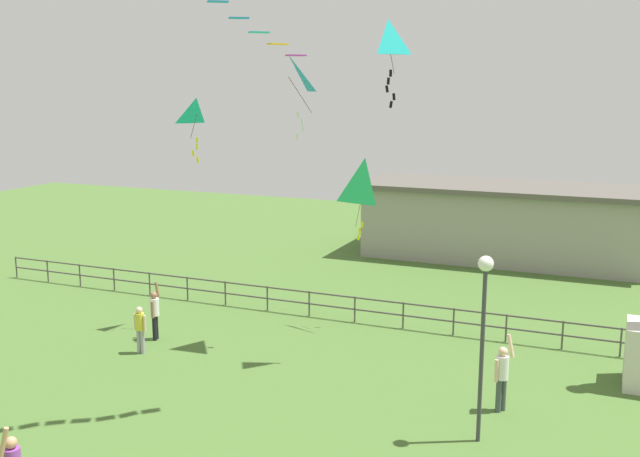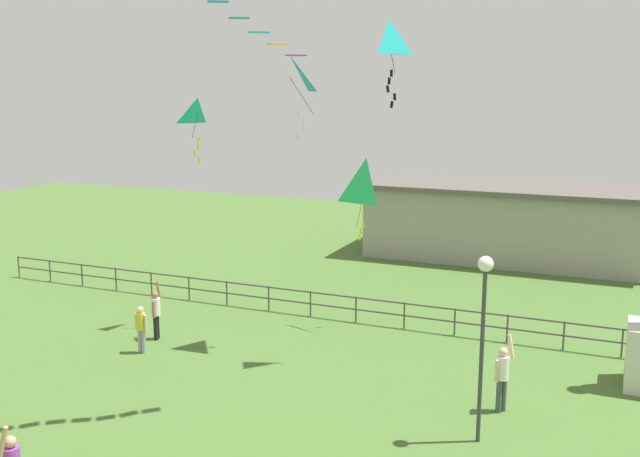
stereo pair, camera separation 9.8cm
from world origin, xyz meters
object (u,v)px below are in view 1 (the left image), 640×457
lamppost (484,309)px  person_0 (502,374)px  kite_2 (289,79)px  kite_3 (365,182)px  kite_4 (197,116)px  person_1 (155,312)px  kite_0 (388,42)px  person_2 (140,327)px

lamppost → person_0: bearing=82.9°
lamppost → kite_2: (-6.79, 4.05, 5.22)m
kite_3 → kite_4: size_ratio=1.34×
person_1 → kite_3: 8.25m
lamppost → kite_3: bearing=127.4°
kite_0 → kite_4: bearing=177.8°
person_0 → kite_0: kite_0 is taller
person_1 → kite_3: size_ratio=0.69×
person_0 → person_1: 11.50m
kite_2 → kite_3: size_ratio=0.88×
person_0 → kite_4: bearing=166.3°
person_1 → kite_3: bearing=35.0°
person_1 → person_2: person_1 is taller
person_2 → kite_3: kite_3 is taller
person_0 → kite_2: bearing=162.6°
lamppost → person_1: lamppost is taller
kite_0 → kite_2: size_ratio=1.00×
kite_0 → kite_3: (-1.64, 2.85, -4.44)m
person_2 → lamppost: bearing=-8.7°
person_1 → person_2: bearing=-75.3°
person_2 → kite_2: (4.11, 2.38, 7.62)m
person_0 → kite_3: bearing=137.3°
person_0 → kite_3: 8.62m
person_2 → kite_3: size_ratio=0.55×
lamppost → person_1: (-11.22, 2.91, -2.31)m
kite_2 → kite_3: (1.43, 2.96, -3.42)m
kite_0 → kite_2: 3.23m
person_0 → kite_3: kite_3 is taller
person_0 → kite_2: kite_2 is taller
kite_3 → lamppost: bearing=-52.6°
kite_2 → kite_4: 3.72m
person_1 → kite_2: bearing=14.5°
person_1 → kite_0: bearing=9.5°
lamppost → kite_2: 9.47m
kite_0 → kite_2: bearing=-177.9°
kite_4 → person_0: bearing=-13.7°
kite_3 → person_0: bearing=-42.7°
kite_3 → kite_4: bearing=-152.3°
lamppost → kite_3: kite_3 is taller
lamppost → person_0: lamppost is taller
lamppost → person_1: size_ratio=2.34×
kite_0 → kite_4: 6.94m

